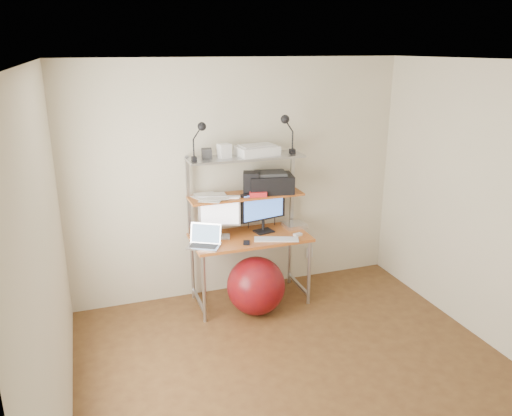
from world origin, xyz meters
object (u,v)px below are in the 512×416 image
Objects in this scene: monitor_black at (263,208)px; exercise_ball at (256,286)px; printer at (271,183)px; monitor_silver at (219,214)px; laptop at (205,241)px.

monitor_black is 0.80m from exercise_ball.
printer is at bearing 52.27° from exercise_ball.
monitor_black reaches higher than monitor_silver.
monitor_silver is at bearing 168.54° from monitor_black.
exercise_ball is at bearing -33.51° from monitor_silver.
monitor_silver is at bearing -164.02° from printer.
laptop is at bearing 162.92° from exercise_ball.
monitor_black reaches higher than laptop.
exercise_ball is at bearing -116.60° from printer.
exercise_ball is at bearing 12.84° from laptop.
printer reaches higher than monitor_black.
laptop is 0.77× the size of printer.
laptop is (-0.67, -0.18, -0.22)m from monitor_black.
printer is at bearing 14.66° from monitor_black.
monitor_black is at bearing 45.21° from laptop.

